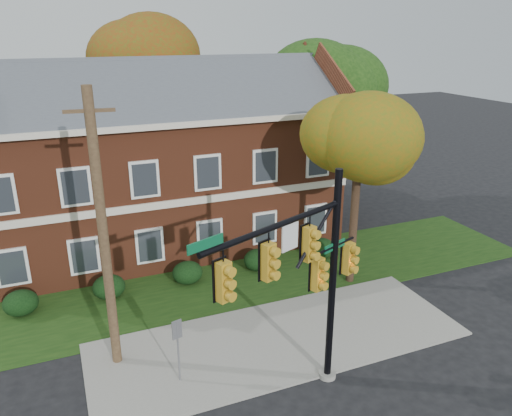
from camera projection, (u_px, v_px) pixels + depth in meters
name	position (u px, v px, depth m)	size (l,w,h in m)	color
ground	(291.00, 355.00, 17.93)	(120.00, 120.00, 0.00)	black
sidewalk	(279.00, 339.00, 18.78)	(14.00, 5.00, 0.08)	gray
grass_strip	(234.00, 281.00, 23.13)	(30.00, 6.00, 0.04)	#193811
apartment_building	(157.00, 153.00, 25.89)	(18.80, 8.80, 9.74)	brown
hedge_far_left	(21.00, 303.00, 20.34)	(1.40, 1.26, 1.05)	black
hedge_left	(109.00, 287.00, 21.59)	(1.40, 1.26, 1.05)	black
hedge_center	(187.00, 273.00, 22.85)	(1.40, 1.26, 1.05)	black
hedge_right	(258.00, 260.00, 24.11)	(1.40, 1.26, 1.05)	black
hedge_far_right	(321.00, 248.00, 25.36)	(1.40, 1.26, 1.05)	black
tree_near_right	(366.00, 140.00, 20.89)	(4.50, 4.25, 8.58)	black
tree_right_rear	(340.00, 81.00, 29.63)	(6.30, 5.95, 10.62)	black
tree_far_rear	(148.00, 65.00, 31.87)	(6.84, 6.46, 11.52)	black
traffic_signal	(307.00, 269.00, 14.45)	(6.10, 2.61, 7.27)	gray
utility_pole	(103.00, 236.00, 15.92)	(1.49, 0.35, 9.56)	#43301F
sign_post	(178.00, 341.00, 16.04)	(0.34, 0.13, 2.37)	slate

